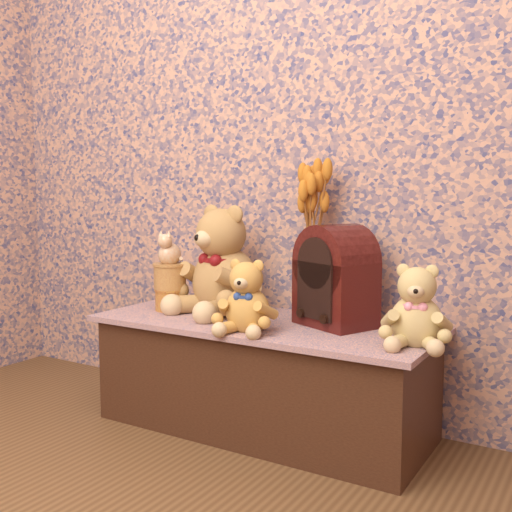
{
  "coord_description": "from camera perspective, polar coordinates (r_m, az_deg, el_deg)",
  "views": [
    {
      "loc": [
        1.09,
        -0.6,
        0.86
      ],
      "look_at": [
        0.0,
        1.2,
        0.64
      ],
      "focal_mm": 42.72,
      "sensor_mm": 36.0,
      "label": 1
    }
  ],
  "objects": [
    {
      "name": "display_shelf",
      "position": [
        2.25,
        0.67,
        -11.09
      ],
      "size": [
        1.24,
        0.52,
        0.4
      ],
      "primitive_type": "cube",
      "color": "#384274",
      "rests_on": "ground"
    },
    {
      "name": "teddy_large",
      "position": [
        2.33,
        -2.9,
        0.1
      ],
      "size": [
        0.45,
        0.5,
        0.44
      ],
      "primitive_type": null,
      "rotation": [
        0.0,
        0.0,
        -0.28
      ],
      "color": "#AB7042",
      "rests_on": "display_shelf"
    },
    {
      "name": "teddy_medium",
      "position": [
        2.03,
        -0.8,
        -3.42
      ],
      "size": [
        0.25,
        0.28,
        0.26
      ],
      "primitive_type": null,
      "rotation": [
        0.0,
        0.0,
        0.2
      ],
      "color": "#C78738",
      "rests_on": "display_shelf"
    },
    {
      "name": "teddy_small",
      "position": [
        1.9,
        14.82,
        -4.15
      ],
      "size": [
        0.26,
        0.29,
        0.27
      ],
      "primitive_type": null,
      "rotation": [
        0.0,
        0.0,
        0.23
      ],
      "color": "tan",
      "rests_on": "display_shelf"
    },
    {
      "name": "cathedral_radio",
      "position": [
        2.11,
        7.49,
        -1.8
      ],
      "size": [
        0.31,
        0.27,
        0.35
      ],
      "primitive_type": null,
      "rotation": [
        0.0,
        0.0,
        -0.42
      ],
      "color": "#340B09",
      "rests_on": "display_shelf"
    },
    {
      "name": "ceramic_vase",
      "position": [
        2.25,
        4.96,
        -3.52
      ],
      "size": [
        0.11,
        0.11,
        0.18
      ],
      "primitive_type": "cylinder",
      "rotation": [
        0.0,
        0.0,
        -0.03
      ],
      "color": "tan",
      "rests_on": "display_shelf"
    },
    {
      "name": "dried_stalks",
      "position": [
        2.22,
        5.04,
        4.56
      ],
      "size": [
        0.29,
        0.29,
        0.45
      ],
      "primitive_type": null,
      "rotation": [
        0.0,
        0.0,
        0.25
      ],
      "color": "#C26D1F",
      "rests_on": "ceramic_vase"
    },
    {
      "name": "biscuit_tin_lower",
      "position": [
        2.41,
        -8.03,
        -4.05
      ],
      "size": [
        0.14,
        0.14,
        0.09
      ],
      "primitive_type": "cylinder",
      "rotation": [
        0.0,
        0.0,
        -0.24
      ],
      "color": "gold",
      "rests_on": "display_shelf"
    },
    {
      "name": "biscuit_tin_upper",
      "position": [
        2.4,
        -8.06,
        -1.9
      ],
      "size": [
        0.16,
        0.16,
        0.1
      ],
      "primitive_type": "cylinder",
      "rotation": [
        0.0,
        0.0,
        -0.38
      ],
      "color": "#DEBC61",
      "rests_on": "biscuit_tin_lower"
    },
    {
      "name": "cat_figurine",
      "position": [
        2.38,
        -8.1,
        0.85
      ],
      "size": [
        0.11,
        0.12,
        0.13
      ],
      "primitive_type": null,
      "rotation": [
        0.0,
        0.0,
        0.15
      ],
      "color": "silver",
      "rests_on": "biscuit_tin_upper"
    }
  ]
}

